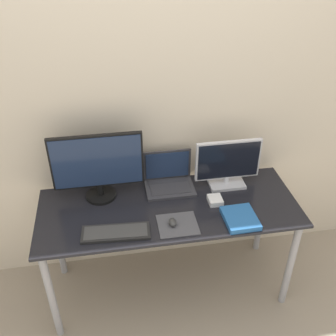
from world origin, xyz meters
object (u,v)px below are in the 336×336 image
object	(u,v)px
monitor_left	(98,166)
power_brick	(215,200)
laptop	(169,178)
mouse	(173,222)
keyboard	(116,232)
monitor_right	(228,164)
book	(240,218)

from	to	relation	value
monitor_left	power_brick	xyz separation A→B (m)	(0.69, -0.18, -0.21)
laptop	mouse	size ratio (longest dim) A/B	4.46
mouse	power_brick	distance (m)	0.34
power_brick	laptop	bearing A→B (deg)	138.88
mouse	power_brick	world-z (taller)	mouse
keyboard	mouse	distance (m)	0.32
keyboard	mouse	size ratio (longest dim) A/B	5.57
monitor_right	mouse	xyz separation A→B (m)	(-0.42, -0.34, -0.13)
monitor_left	book	world-z (taller)	monitor_left
laptop	power_brick	world-z (taller)	laptop
power_brick	keyboard	bearing A→B (deg)	-163.95
monitor_left	power_brick	bearing A→B (deg)	-14.42
monitor_left	monitor_right	distance (m)	0.82
laptop	book	world-z (taller)	laptop
laptop	book	distance (m)	0.54
monitor_right	mouse	world-z (taller)	monitor_right
monitor_left	book	bearing A→B (deg)	-24.59
monitor_left	mouse	size ratio (longest dim) A/B	7.88
laptop	book	size ratio (longest dim) A/B	1.40
power_brick	monitor_left	bearing A→B (deg)	165.58
monitor_left	monitor_right	xyz separation A→B (m)	(0.81, -0.00, -0.08)
laptop	book	bearing A→B (deg)	-48.95
monitor_right	laptop	bearing A→B (deg)	173.51
laptop	mouse	world-z (taller)	laptop
monitor_right	power_brick	size ratio (longest dim) A/B	4.34
laptop	power_brick	bearing A→B (deg)	-41.12
laptop	monitor_left	bearing A→B (deg)	-174.48
monitor_left	monitor_right	bearing A→B (deg)	-0.01
monitor_right	book	bearing A→B (deg)	-93.39
mouse	power_brick	xyz separation A→B (m)	(0.29, 0.16, -0.01)
book	mouse	bearing A→B (deg)	176.50
monitor_left	monitor_right	size ratio (longest dim) A/B	1.31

